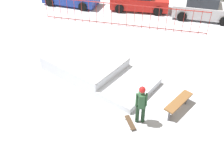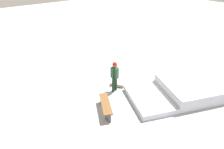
{
  "view_description": "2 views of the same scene",
  "coord_description": "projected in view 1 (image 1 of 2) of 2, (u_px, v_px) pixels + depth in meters",
  "views": [
    {
      "loc": [
        3.37,
        -8.96,
        7.66
      ],
      "look_at": [
        1.01,
        0.03,
        0.9
      ],
      "focal_mm": 42.79,
      "sensor_mm": 36.0,
      "label": 1
    },
    {
      "loc": [
        8.11,
        5.23,
        6.0
      ],
      "look_at": [
        2.64,
        -1.63,
        1.0
      ],
      "focal_mm": 31.21,
      "sensor_mm": 36.0,
      "label": 2
    }
  ],
  "objects": [
    {
      "name": "parked_car_silver",
      "position": [
        203.0,
        8.0,
        17.95
      ],
      "size": [
        4.13,
        1.97,
        1.6
      ],
      "rotation": [
        0.0,
        0.0,
        -0.02
      ],
      "color": "#B7B7BC",
      "rests_on": "ground"
    },
    {
      "name": "park_bench",
      "position": [
        178.0,
        103.0,
        10.82
      ],
      "size": [
        1.1,
        1.6,
        0.48
      ],
      "rotation": [
        0.0,
        0.0,
        4.23
      ],
      "color": "brown",
      "rests_on": "ground"
    },
    {
      "name": "skateboard",
      "position": [
        130.0,
        122.0,
        10.34
      ],
      "size": [
        0.59,
        0.78,
        0.09
      ],
      "rotation": [
        0.0,
        0.0,
        2.13
      ],
      "color": "#3F2D1E",
      "rests_on": "ground"
    },
    {
      "name": "skate_ramp",
      "position": [
        92.0,
        67.0,
        12.95
      ],
      "size": [
        5.98,
        4.48,
        0.74
      ],
      "rotation": [
        0.0,
        0.0,
        -0.4
      ],
      "color": "silver",
      "rests_on": "ground"
    },
    {
      "name": "perimeter_fence",
      "position": [
        123.0,
        15.0,
        16.93
      ],
      "size": [
        10.57,
        0.2,
        1.5
      ],
      "rotation": [
        0.0,
        0.0,
        0.01
      ],
      "color": "maroon",
      "rests_on": "ground"
    },
    {
      "name": "parked_car_red",
      "position": [
        139.0,
        0.0,
        19.18
      ],
      "size": [
        4.23,
        2.19,
        1.6
      ],
      "rotation": [
        0.0,
        0.0,
        0.08
      ],
      "color": "red",
      "rests_on": "ground"
    },
    {
      "name": "ground_plane",
      "position": [
        90.0,
        87.0,
        12.21
      ],
      "size": [
        60.0,
        60.0,
        0.0
      ],
      "primitive_type": "plane",
      "color": "#B2B7C1"
    },
    {
      "name": "skater",
      "position": [
        141.0,
        102.0,
        9.9
      ],
      "size": [
        0.43,
        0.42,
        1.73
      ],
      "rotation": [
        0.0,
        0.0,
        1.83
      ],
      "color": "black",
      "rests_on": "ground"
    }
  ]
}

